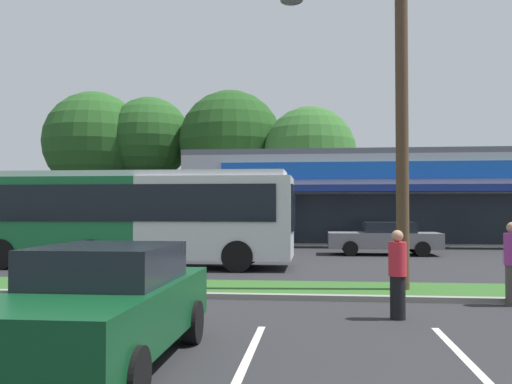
{
  "coord_description": "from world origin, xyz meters",
  "views": [
    {
      "loc": [
        0.41,
        0.15,
        2.04
      ],
      "look_at": [
        -1.5,
        18.1,
        2.53
      ],
      "focal_mm": 40.01,
      "sensor_mm": 36.0,
      "label": 1
    }
  ],
  "objects_px": {
    "car_0": "(103,305)",
    "car_2": "(385,238)",
    "bus_stop_bench": "(56,277)",
    "car_4": "(171,236)",
    "utility_pole": "(395,68)",
    "city_bus": "(129,215)",
    "pedestrian_far": "(398,274)"
  },
  "relations": [
    {
      "from": "city_bus",
      "to": "bus_stop_bench",
      "type": "distance_m",
      "value": 7.1
    },
    {
      "from": "pedestrian_far",
      "to": "car_4",
      "type": "bearing_deg",
      "value": 73.85
    },
    {
      "from": "car_4",
      "to": "city_bus",
      "type": "bearing_deg",
      "value": 89.86
    },
    {
      "from": "bus_stop_bench",
      "to": "car_2",
      "type": "bearing_deg",
      "value": -123.47
    },
    {
      "from": "utility_pole",
      "to": "car_2",
      "type": "bearing_deg",
      "value": 84.71
    },
    {
      "from": "car_0",
      "to": "car_4",
      "type": "distance_m",
      "value": 17.9
    },
    {
      "from": "car_0",
      "to": "car_4",
      "type": "bearing_deg",
      "value": -168.28
    },
    {
      "from": "car_4",
      "to": "pedestrian_far",
      "type": "height_order",
      "value": "pedestrian_far"
    },
    {
      "from": "city_bus",
      "to": "pedestrian_far",
      "type": "bearing_deg",
      "value": -46.63
    },
    {
      "from": "bus_stop_bench",
      "to": "car_4",
      "type": "bearing_deg",
      "value": -86.89
    },
    {
      "from": "car_2",
      "to": "bus_stop_bench",
      "type": "bearing_deg",
      "value": 56.53
    },
    {
      "from": "city_bus",
      "to": "car_0",
      "type": "xyz_separation_m",
      "value": [
        3.65,
        -11.86,
        -0.97
      ]
    },
    {
      "from": "utility_pole",
      "to": "city_bus",
      "type": "distance_m",
      "value": 10.41
    },
    {
      "from": "pedestrian_far",
      "to": "car_0",
      "type": "bearing_deg",
      "value": 174.89
    },
    {
      "from": "car_4",
      "to": "pedestrian_far",
      "type": "relative_size",
      "value": 2.95
    },
    {
      "from": "car_0",
      "to": "pedestrian_far",
      "type": "bearing_deg",
      "value": 130.33
    },
    {
      "from": "bus_stop_bench",
      "to": "car_2",
      "type": "xyz_separation_m",
      "value": [
        8.6,
        13.01,
        0.23
      ]
    },
    {
      "from": "bus_stop_bench",
      "to": "pedestrian_far",
      "type": "xyz_separation_m",
      "value": [
        7.15,
        -1.35,
        0.31
      ]
    },
    {
      "from": "car_0",
      "to": "car_2",
      "type": "bearing_deg",
      "value": 162.51
    },
    {
      "from": "utility_pole",
      "to": "pedestrian_far",
      "type": "relative_size",
      "value": 6.15
    },
    {
      "from": "car_0",
      "to": "car_2",
      "type": "height_order",
      "value": "car_0"
    },
    {
      "from": "bus_stop_bench",
      "to": "car_4",
      "type": "height_order",
      "value": "car_4"
    },
    {
      "from": "utility_pole",
      "to": "car_2",
      "type": "height_order",
      "value": "utility_pole"
    },
    {
      "from": "utility_pole",
      "to": "city_bus",
      "type": "height_order",
      "value": "utility_pole"
    },
    {
      "from": "city_bus",
      "to": "car_4",
      "type": "bearing_deg",
      "value": 89.84
    },
    {
      "from": "utility_pole",
      "to": "car_0",
      "type": "height_order",
      "value": "utility_pole"
    },
    {
      "from": "city_bus",
      "to": "bus_stop_bench",
      "type": "bearing_deg",
      "value": -84.27
    },
    {
      "from": "bus_stop_bench",
      "to": "car_4",
      "type": "distance_m",
      "value": 12.64
    },
    {
      "from": "city_bus",
      "to": "pedestrian_far",
      "type": "distance_m",
      "value": 11.46
    },
    {
      "from": "city_bus",
      "to": "car_0",
      "type": "relative_size",
      "value": 2.49
    },
    {
      "from": "utility_pole",
      "to": "car_2",
      "type": "xyz_separation_m",
      "value": [
        1.05,
        11.3,
        -4.61
      ]
    },
    {
      "from": "utility_pole",
      "to": "car_2",
      "type": "distance_m",
      "value": 12.25
    }
  ]
}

